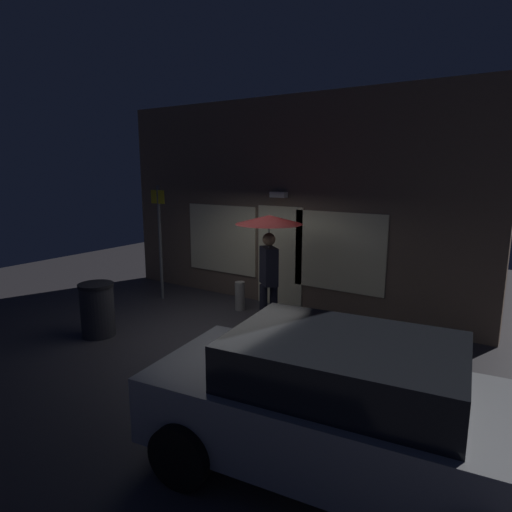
{
  "coord_description": "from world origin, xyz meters",
  "views": [
    {
      "loc": [
        4.76,
        -5.9,
        2.99
      ],
      "look_at": [
        0.29,
        0.81,
        1.37
      ],
      "focal_mm": 30.69,
      "sensor_mm": 36.0,
      "label": 1
    }
  ],
  "objects_px": {
    "person_with_umbrella": "(269,239)",
    "trash_bin": "(97,309)",
    "parked_car": "(342,406)",
    "sidewalk_bollard": "(240,296)",
    "street_sign_post": "(160,236)"
  },
  "relations": [
    {
      "from": "sidewalk_bollard",
      "to": "trash_bin",
      "type": "height_order",
      "value": "trash_bin"
    },
    {
      "from": "person_with_umbrella",
      "to": "sidewalk_bollard",
      "type": "bearing_deg",
      "value": 13.18
    },
    {
      "from": "trash_bin",
      "to": "parked_car",
      "type": "bearing_deg",
      "value": -11.25
    },
    {
      "from": "parked_car",
      "to": "street_sign_post",
      "type": "bearing_deg",
      "value": 143.25
    },
    {
      "from": "parked_car",
      "to": "sidewalk_bollard",
      "type": "distance_m",
      "value": 5.3
    },
    {
      "from": "person_with_umbrella",
      "to": "sidewalk_bollard",
      "type": "relative_size",
      "value": 3.49
    },
    {
      "from": "person_with_umbrella",
      "to": "parked_car",
      "type": "xyz_separation_m",
      "value": [
        2.74,
        -3.04,
        -0.99
      ]
    },
    {
      "from": "sidewalk_bollard",
      "to": "trash_bin",
      "type": "bearing_deg",
      "value": -116.34
    },
    {
      "from": "street_sign_post",
      "to": "sidewalk_bollard",
      "type": "bearing_deg",
      "value": 9.14
    },
    {
      "from": "trash_bin",
      "to": "person_with_umbrella",
      "type": "bearing_deg",
      "value": 40.17
    },
    {
      "from": "person_with_umbrella",
      "to": "trash_bin",
      "type": "xyz_separation_m",
      "value": [
        -2.39,
        -2.02,
        -1.23
      ]
    },
    {
      "from": "sidewalk_bollard",
      "to": "street_sign_post",
      "type": "bearing_deg",
      "value": -170.86
    },
    {
      "from": "parked_car",
      "to": "trash_bin",
      "type": "xyz_separation_m",
      "value": [
        -5.13,
        1.02,
        -0.24
      ]
    },
    {
      "from": "person_with_umbrella",
      "to": "trash_bin",
      "type": "bearing_deg",
      "value": 81.75
    },
    {
      "from": "trash_bin",
      "to": "street_sign_post",
      "type": "bearing_deg",
      "value": 107.28
    }
  ]
}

